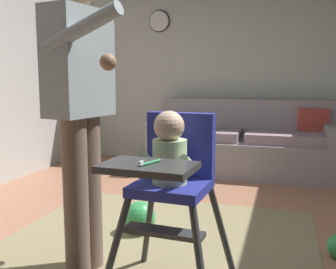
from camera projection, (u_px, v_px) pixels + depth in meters
name	position (u px, v px, depth m)	size (l,w,h in m)	color
ground	(161.00, 252.00, 2.65)	(5.76, 7.11, 0.10)	#A46D51
wall_far	(226.00, 67.00, 5.10)	(4.96, 0.06, 2.51)	#BABFB6
area_rug	(142.00, 263.00, 2.37)	(2.09, 2.52, 0.01)	#897D59
couch	(245.00, 145.00, 4.65)	(2.16, 0.86, 0.86)	gray
high_chair	(171.00, 169.00, 1.95)	(0.64, 0.75, 0.96)	#363737
adult_standing	(81.00, 108.00, 2.17)	(0.51, 0.56, 1.67)	#715A4D
toy_ball_second	(140.00, 217.00, 2.84)	(0.23, 0.23, 0.23)	green
wall_clock	(159.00, 21.00, 5.23)	(0.29, 0.04, 0.29)	white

